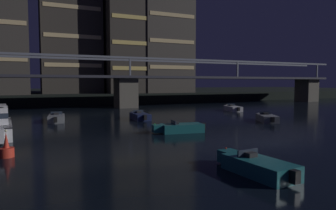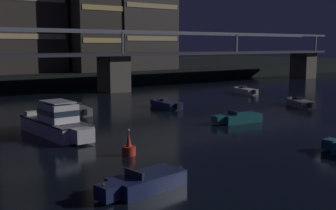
{
  "view_description": "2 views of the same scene",
  "coord_description": "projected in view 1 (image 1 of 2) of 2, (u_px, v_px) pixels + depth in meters",
  "views": [
    {
      "loc": [
        -16.4,
        -17.83,
        4.69
      ],
      "look_at": [
        -1.34,
        15.7,
        2.01
      ],
      "focal_mm": 32.63,
      "sensor_mm": 36.0,
      "label": 1
    },
    {
      "loc": [
        -31.6,
        -19.59,
        7.14
      ],
      "look_at": [
        -7.52,
        13.6,
        1.32
      ],
      "focal_mm": 45.02,
      "sensor_mm": 36.0,
      "label": 2
    }
  ],
  "objects": [
    {
      "name": "river_bridge",
      "position": [
        126.0,
        83.0,
        57.76
      ],
      "size": [
        100.65,
        6.4,
        9.38
      ],
      "color": "#605B51",
      "rests_on": "ground"
    },
    {
      "name": "speedboat_far_left",
      "position": [
        267.0,
        118.0,
        37.07
      ],
      "size": [
        3.37,
        4.96,
        1.16
      ],
      "color": "gray",
      "rests_on": "ground"
    },
    {
      "name": "tower_west_tall",
      "position": [
        70.0,
        26.0,
        74.27
      ],
      "size": [
        13.58,
        13.52,
        33.0
      ],
      "color": "#38332D",
      "rests_on": "far_riverbank"
    },
    {
      "name": "tower_east_tall",
      "position": [
        164.0,
        31.0,
        78.44
      ],
      "size": [
        12.84,
        10.52,
        31.99
      ],
      "color": "#423D38",
      "rests_on": "far_riverbank"
    },
    {
      "name": "speedboat_near_center",
      "position": [
        180.0,
        128.0,
        28.85
      ],
      "size": [
        5.23,
        2.35,
        1.16
      ],
      "color": "#196066",
      "rests_on": "ground"
    },
    {
      "name": "tower_central",
      "position": [
        126.0,
        33.0,
        74.87
      ],
      "size": [
        10.46,
        10.94,
        29.78
      ],
      "color": "#38332D",
      "rests_on": "far_riverbank"
    },
    {
      "name": "channel_buoy",
      "position": [
        6.0,
        150.0,
        19.2
      ],
      "size": [
        0.9,
        0.9,
        1.76
      ],
      "color": "red",
      "rests_on": "ground"
    },
    {
      "name": "speedboat_far_right",
      "position": [
        232.0,
        108.0,
        50.92
      ],
      "size": [
        2.61,
        5.21,
        1.16
      ],
      "color": "silver",
      "rests_on": "ground"
    },
    {
      "name": "far_riverbank",
      "position": [
        85.0,
        94.0,
        101.69
      ],
      "size": [
        240.0,
        80.0,
        2.2
      ],
      "primitive_type": "cube",
      "color": "black",
      "rests_on": "ground"
    },
    {
      "name": "speedboat_mid_right",
      "position": [
        256.0,
        166.0,
        15.69
      ],
      "size": [
        2.08,
        5.23,
        1.16
      ],
      "color": "#196066",
      "rests_on": "ground"
    },
    {
      "name": "ground_plane",
      "position": [
        268.0,
        144.0,
        23.26
      ],
      "size": [
        400.0,
        400.0,
        0.0
      ],
      "primitive_type": "plane",
      "color": "black"
    },
    {
      "name": "speedboat_mid_left",
      "position": [
        56.0,
        118.0,
        36.92
      ],
      "size": [
        2.23,
        5.23,
        1.16
      ],
      "color": "gray",
      "rests_on": "ground"
    },
    {
      "name": "tower_west_low",
      "position": [
        5.0,
        8.0,
        64.45
      ],
      "size": [
        8.78,
        11.21,
        36.67
      ],
      "color": "#423D38",
      "rests_on": "far_riverbank"
    },
    {
      "name": "speedboat_far_center",
      "position": [
        140.0,
        116.0,
        39.07
      ],
      "size": [
        1.96,
        5.21,
        1.16
      ],
      "color": "#19234C",
      "rests_on": "ground"
    }
  ]
}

